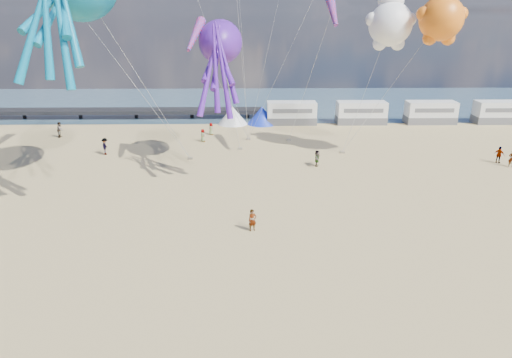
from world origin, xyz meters
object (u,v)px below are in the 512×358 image
(beachgoer_5, at_px, (512,159))
(sandbag_b, at_px, (240,149))
(beachgoer_4, at_px, (317,158))
(kite_panda, at_px, (390,24))
(beachgoer_1, at_px, (60,130))
(kite_octopus_purple, at_px, (220,42))
(motorhome_1, at_px, (361,113))
(beachgoer_3, at_px, (499,155))
(beachgoer_0, at_px, (203,135))
(beachgoer_2, at_px, (105,146))
(motorhome_0, at_px, (291,113))
(motorhome_2, at_px, (430,112))
(sandbag_d, at_px, (289,140))
(motorhome_3, at_px, (500,112))
(sandbag_c, at_px, (342,152))
(tent_blue, at_px, (262,115))
(beachgoer_6, at_px, (211,129))
(kite_teddy_orange, at_px, (441,19))
(tent_white, at_px, (233,115))
(windsock_right, at_px, (195,35))
(standing_person, at_px, (252,220))
(sandbag_a, at_px, (190,158))
(sandbag_e, at_px, (248,139))

(beachgoer_5, height_order, sandbag_b, beachgoer_5)
(beachgoer_4, relative_size, kite_panda, 0.23)
(beachgoer_1, relative_size, kite_octopus_purple, 0.18)
(motorhome_1, distance_m, beachgoer_3, 20.08)
(beachgoer_0, height_order, kite_octopus_purple, kite_octopus_purple)
(beachgoer_2, bearing_deg, motorhome_0, -63.27)
(motorhome_2, relative_size, kite_octopus_purple, 0.64)
(motorhome_1, relative_size, sandbag_d, 13.20)
(motorhome_3, distance_m, sandbag_b, 37.39)
(beachgoer_1, relative_size, sandbag_c, 3.74)
(tent_blue, bearing_deg, motorhome_1, 0.00)
(beachgoer_1, distance_m, beachgoer_5, 50.35)
(motorhome_2, bearing_deg, motorhome_3, 0.00)
(tent_blue, distance_m, kite_octopus_purple, 20.65)
(motorhome_1, height_order, beachgoer_3, motorhome_1)
(sandbag_b, bearing_deg, motorhome_1, 36.85)
(beachgoer_1, relative_size, sandbag_b, 3.74)
(beachgoer_6, relative_size, kite_octopus_purple, 0.14)
(tent_blue, xyz_separation_m, beachgoer_5, (24.10, -18.63, -0.34))
(beachgoer_4, bearing_deg, kite_teddy_orange, -69.57)
(motorhome_2, height_order, beachgoer_3, motorhome_2)
(beachgoer_0, height_order, kite_teddy_orange, kite_teddy_orange)
(motorhome_1, distance_m, tent_white, 17.50)
(motorhome_2, relative_size, windsock_right, 1.37)
(beachgoer_1, relative_size, beachgoer_2, 1.04)
(beachgoer_6, distance_m, sandbag_c, 16.93)
(standing_person, bearing_deg, kite_panda, 33.29)
(motorhome_1, relative_size, kite_octopus_purple, 0.64)
(kite_octopus_purple, relative_size, kite_teddy_orange, 1.51)
(beachgoer_2, height_order, beachgoer_3, beachgoer_2)
(sandbag_a, bearing_deg, sandbag_d, 32.24)
(motorhome_1, bearing_deg, beachgoer_3, -60.22)
(sandbag_b, bearing_deg, sandbag_c, -7.80)
(beachgoer_2, xyz_separation_m, beachgoer_3, (40.68, -3.65, -0.03))
(beachgoer_2, bearing_deg, motorhome_3, -80.77)
(sandbag_a, relative_size, sandbag_d, 1.00)
(kite_octopus_purple, xyz_separation_m, kite_teddy_orange, (20.23, -0.00, 2.02))
(beachgoer_2, xyz_separation_m, beachgoer_4, (22.15, -4.27, -0.09))
(motorhome_1, xyz_separation_m, tent_white, (-17.50, 0.00, -0.30))
(beachgoer_4, height_order, sandbag_c, beachgoer_4)
(motorhome_3, xyz_separation_m, sandbag_b, (-35.31, -12.22, -1.39))
(tent_white, relative_size, sandbag_e, 8.00)
(motorhome_3, distance_m, kite_panda, 27.75)
(tent_white, xyz_separation_m, sandbag_a, (-3.94, -15.66, -1.09))
(standing_person, bearing_deg, sandbag_b, 74.41)
(sandbag_d, bearing_deg, tent_white, 128.17)
(motorhome_0, distance_m, windsock_right, 24.05)
(beachgoer_1, xyz_separation_m, beachgoer_4, (29.70, -11.51, -0.13))
(sandbag_c, relative_size, kite_teddy_orange, 0.07)
(beachgoer_0, xyz_separation_m, beachgoer_1, (-17.55, 2.34, 0.18))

